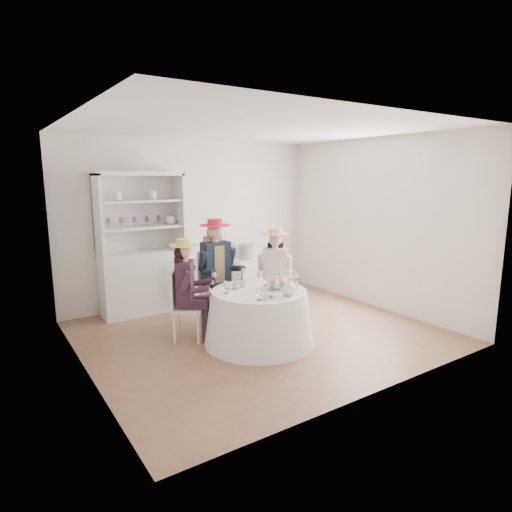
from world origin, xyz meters
TOP-DOWN VIEW (x-y plane):
  - ground at (0.00, 0.00)m, footprint 4.50×4.50m
  - ceiling at (0.00, 0.00)m, footprint 4.50×4.50m
  - wall_back at (0.00, 2.00)m, footprint 4.50×0.00m
  - wall_front at (0.00, -2.00)m, footprint 4.50×0.00m
  - wall_left at (-2.25, 0.00)m, footprint 0.00×4.50m
  - wall_right at (2.25, 0.00)m, footprint 0.00×4.50m
  - tea_table at (-0.21, -0.28)m, footprint 1.40×1.40m
  - hutch at (-1.00, 1.77)m, footprint 1.41×0.81m
  - side_table at (0.89, 1.75)m, footprint 0.49×0.49m
  - hatbox at (0.89, 1.75)m, footprint 0.32×0.32m
  - guest_left at (-0.92, 0.31)m, footprint 0.57×0.53m
  - guest_mid at (-0.31, 0.64)m, footprint 0.54×0.57m
  - guest_right at (0.49, 0.33)m, footprint 0.57×0.58m
  - spare_chair at (-0.33, 1.39)m, footprint 0.42×0.42m
  - teacup_a at (-0.42, -0.07)m, footprint 0.11×0.11m
  - teacup_b at (-0.29, -0.02)m, footprint 0.08×0.08m
  - teacup_c at (0.07, -0.22)m, footprint 0.12×0.12m
  - flower_bowl at (0.02, -0.35)m, footprint 0.22×0.22m
  - flower_arrangement at (-0.02, -0.36)m, footprint 0.21×0.21m
  - table_teapot at (-0.04, -0.67)m, footprint 0.24×0.17m
  - sandwich_plate at (-0.31, -0.64)m, footprint 0.26×0.26m
  - cupcake_stand at (0.22, -0.41)m, footprint 0.23×0.23m
  - stemware_set at (-0.21, -0.28)m, footprint 0.89×0.86m

SIDE VIEW (x-z plane):
  - ground at x=0.00m, z-range 0.00..0.00m
  - side_table at x=0.89m, z-range 0.00..0.64m
  - tea_table at x=-0.21m, z-range 0.00..0.69m
  - spare_chair at x=-0.33m, z-range 0.03..0.90m
  - sandwich_plate at x=-0.31m, z-range 0.68..0.73m
  - flower_bowl at x=0.02m, z-range 0.69..0.75m
  - teacup_b at x=-0.29m, z-range 0.69..0.76m
  - teacup_c at x=0.07m, z-range 0.69..0.76m
  - teacup_a at x=-0.42m, z-range 0.69..0.76m
  - guest_left at x=-0.92m, z-range 0.08..1.41m
  - stemware_set at x=-0.21m, z-range 0.69..0.84m
  - table_teapot at x=-0.04m, z-range 0.68..0.86m
  - guest_right at x=0.49m, z-range 0.09..1.45m
  - cupcake_stand at x=0.22m, z-range 0.66..0.87m
  - hutch at x=-1.00m, z-range -0.31..1.86m
  - hatbox at x=0.89m, z-range 0.64..0.91m
  - flower_arrangement at x=-0.02m, z-range 0.75..0.83m
  - guest_mid at x=-0.31m, z-range 0.10..1.62m
  - wall_back at x=0.00m, z-range -0.90..3.60m
  - wall_front at x=0.00m, z-range -0.90..3.60m
  - wall_left at x=-2.25m, z-range -0.90..3.60m
  - wall_right at x=2.25m, z-range -0.90..3.60m
  - ceiling at x=0.00m, z-range 2.70..2.70m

